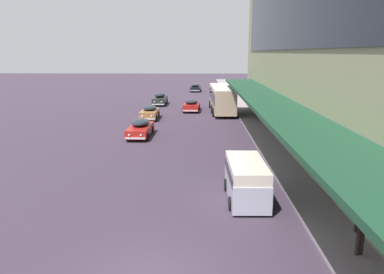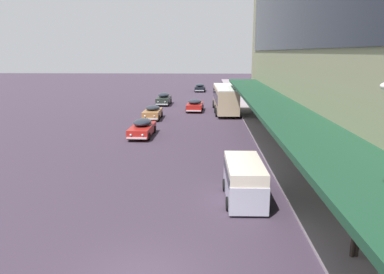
% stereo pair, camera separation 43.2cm
% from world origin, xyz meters
% --- Properties ---
extents(transit_bus_kerbside_front, '(2.89, 10.80, 3.12)m').
position_xyz_m(transit_bus_kerbside_front, '(4.31, 34.73, 1.79)').
color(transit_bus_kerbside_front, tan).
rests_on(transit_bus_kerbside_front, ground).
extents(sedan_trailing_mid, '(1.89, 4.27, 1.47)m').
position_xyz_m(sedan_trailing_mid, '(-3.86, 29.64, 0.74)').
color(sedan_trailing_mid, '#A16B3C').
rests_on(sedan_trailing_mid, ground).
extents(sedan_oncoming_front, '(1.90, 4.73, 1.68)m').
position_xyz_m(sedan_oncoming_front, '(-3.91, 41.12, 0.82)').
color(sedan_oncoming_front, '#252D27').
rests_on(sedan_oncoming_front, ground).
extents(sedan_trailing_near, '(1.98, 4.93, 1.47)m').
position_xyz_m(sedan_trailing_near, '(0.82, 59.58, 0.73)').
color(sedan_trailing_near, black).
rests_on(sedan_trailing_near, ground).
extents(sedan_lead_near, '(1.97, 4.91, 1.50)m').
position_xyz_m(sedan_lead_near, '(-3.54, 21.03, 0.74)').
color(sedan_lead_near, '#AF1F19').
rests_on(sedan_lead_near, ground).
extents(sedan_oncoming_rear, '(2.13, 4.49, 1.52)m').
position_xyz_m(sedan_oncoming_rear, '(0.60, 35.37, 0.75)').
color(sedan_oncoming_rear, '#A81D18').
rests_on(sedan_oncoming_rear, ground).
extents(vw_van, '(1.96, 4.57, 1.96)m').
position_xyz_m(vw_van, '(3.89, 6.93, 1.10)').
color(vw_van, silver).
rests_on(vw_van, ground).
extents(pedestrian_at_kerb, '(0.60, 0.33, 1.86)m').
position_xyz_m(pedestrian_at_kerb, '(7.24, 1.45, 1.18)').
color(pedestrian_at_kerb, '#2F2520').
rests_on(pedestrian_at_kerb, sidewalk_kerb).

